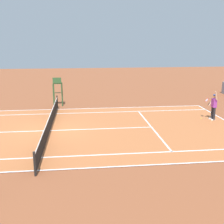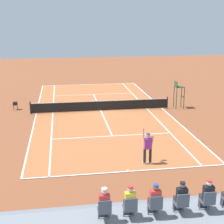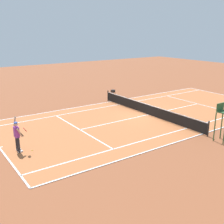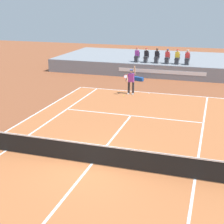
# 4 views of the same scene
# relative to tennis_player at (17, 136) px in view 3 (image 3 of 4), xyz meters

# --- Properties ---
(ground_plane) EXTENTS (80.00, 80.00, 0.00)m
(ground_plane) POSITION_rel_tennis_player_xyz_m (1.23, -11.10, -0.99)
(ground_plane) COLOR brown
(court) EXTENTS (11.08, 23.88, 0.03)m
(court) POSITION_rel_tennis_player_xyz_m (1.23, -11.10, -0.98)
(court) COLOR #B76638
(court) RESTS_ON ground
(net) EXTENTS (11.98, 0.10, 1.07)m
(net) POSITION_rel_tennis_player_xyz_m (1.23, -11.10, -0.47)
(net) COLOR black
(net) RESTS_ON ground
(tennis_player) EXTENTS (0.76, 0.62, 2.08)m
(tennis_player) POSITION_rel_tennis_player_xyz_m (0.00, 0.00, 0.00)
(tennis_player) COLOR #232328
(tennis_player) RESTS_ON ground
(tennis_ball) EXTENTS (0.07, 0.07, 0.07)m
(tennis_ball) POSITION_rel_tennis_player_xyz_m (-0.35, -0.67, -0.96)
(tennis_ball) COLOR #D1E533
(tennis_ball) RESTS_ON ground
(umpire_chair) EXTENTS (0.77, 0.77, 2.44)m
(umpire_chair) POSITION_rel_tennis_player_xyz_m (-5.69, -11.10, 0.56)
(umpire_chair) COLOR #2D562D
(umpire_chair) RESTS_ON ground
(ball_hopper) EXTENTS (0.36, 0.36, 0.70)m
(ball_hopper) POSITION_rel_tennis_player_xyz_m (8.60, -12.70, -0.42)
(ball_hopper) COLOR black
(ball_hopper) RESTS_ON ground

